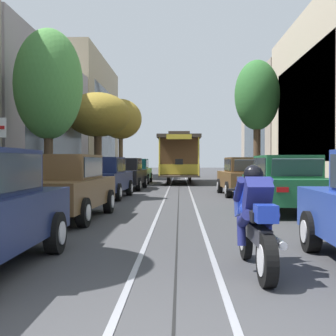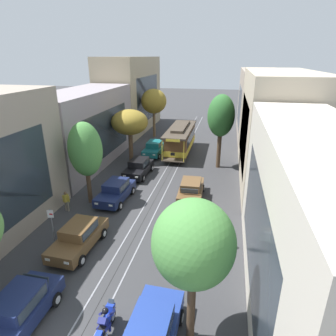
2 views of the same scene
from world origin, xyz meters
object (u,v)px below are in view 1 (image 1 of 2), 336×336
object	(u,v)px
parked_car_black_fourth_left	(125,174)
pedestrian_on_left_pavement	(3,178)
parked_car_navy_mid_left	(102,177)
cable_car_trolley	(179,158)
parked_car_brown_mid_right	(245,176)
parked_car_teal_fifth_left	(136,171)
motorcycle_with_rider	(255,221)
parked_car_brown_second_left	(63,186)
street_tree_kerb_left_fourth	(121,119)
street_tree_kerb_left_second	(48,85)
parked_car_green_second_right	(285,183)
street_tree_kerb_right_second	(257,96)
street_tree_kerb_left_mid	(98,115)

from	to	relation	value
parked_car_black_fourth_left	pedestrian_on_left_pavement	bearing A→B (deg)	-112.26
parked_car_navy_mid_left	pedestrian_on_left_pavement	xyz separation A→B (m)	(-2.91, -2.34, 0.07)
cable_car_trolley	pedestrian_on_left_pavement	size ratio (longest dim) A/B	5.92
parked_car_navy_mid_left	parked_car_brown_mid_right	size ratio (longest dim) A/B	1.00
parked_car_teal_fifth_left	motorcycle_with_rider	bearing A→B (deg)	-80.52
parked_car_brown_second_left	street_tree_kerb_left_fourth	size ratio (longest dim) A/B	0.67
parked_car_brown_second_left	motorcycle_with_rider	world-z (taller)	parked_car_brown_second_left
street_tree_kerb_left_second	parked_car_navy_mid_left	bearing A→B (deg)	20.03
parked_car_green_second_right	pedestrian_on_left_pavement	bearing A→B (deg)	166.50
parked_car_black_fourth_left	parked_car_teal_fifth_left	xyz separation A→B (m)	(-0.07, 6.26, 0.00)
street_tree_kerb_left_fourth	parked_car_black_fourth_left	bearing A→B (deg)	-81.62
street_tree_kerb_left_second	pedestrian_on_left_pavement	distance (m)	3.91
parked_car_green_second_right	street_tree_kerb_left_second	bearing A→B (deg)	154.22
parked_car_green_second_right	motorcycle_with_rider	xyz separation A→B (m)	(-2.01, -6.92, -0.15)
parked_car_teal_fifth_left	street_tree_kerb_right_second	size ratio (longest dim) A/B	0.60
parked_car_brown_second_left	street_tree_kerb_left_second	size ratio (longest dim) A/B	0.70
parked_car_brown_second_left	street_tree_kerb_left_second	bearing A→B (deg)	109.84
parked_car_teal_fifth_left	parked_car_brown_mid_right	distance (m)	11.54
parked_car_teal_fifth_left	street_tree_kerb_left_mid	size ratio (longest dim) A/B	0.79
cable_car_trolley	street_tree_kerb_right_second	bearing A→B (deg)	-40.47
parked_car_brown_second_left	parked_car_green_second_right	bearing A→B (deg)	16.77
street_tree_kerb_left_fourth	pedestrian_on_left_pavement	xyz separation A→B (m)	(-1.03, -21.99, -4.02)
parked_car_brown_second_left	parked_car_navy_mid_left	size ratio (longest dim) A/B	1.00
parked_car_teal_fifth_left	street_tree_kerb_right_second	bearing A→B (deg)	-18.77
parked_car_black_fourth_left	motorcycle_with_rider	size ratio (longest dim) A/B	2.22
parked_car_brown_second_left	parked_car_green_second_right	world-z (taller)	same
parked_car_brown_second_left	street_tree_kerb_left_fourth	bearing A→B (deg)	94.48
parked_car_teal_fifth_left	street_tree_kerb_left_mid	bearing A→B (deg)	-132.50
parked_car_navy_mid_left	street_tree_kerb_left_mid	distance (m)	10.13
parked_car_navy_mid_left	street_tree_kerb_left_second	size ratio (longest dim) A/B	0.69
parked_car_navy_mid_left	cable_car_trolley	world-z (taller)	cable_car_trolley
parked_car_navy_mid_left	parked_car_green_second_right	size ratio (longest dim) A/B	1.01
street_tree_kerb_left_fourth	pedestrian_on_left_pavement	bearing A→B (deg)	-92.67
street_tree_kerb_left_mid	street_tree_kerb_left_fourth	bearing A→B (deg)	90.04
pedestrian_on_left_pavement	parked_car_teal_fifth_left	bearing A→B (deg)	77.58
parked_car_teal_fifth_left	motorcycle_with_rider	size ratio (longest dim) A/B	2.20
parked_car_navy_mid_left	street_tree_kerb_left_second	world-z (taller)	street_tree_kerb_left_second
street_tree_kerb_left_second	street_tree_kerb_left_fourth	distance (m)	20.34
cable_car_trolley	parked_car_black_fourth_left	bearing A→B (deg)	-109.78
street_tree_kerb_left_second	cable_car_trolley	size ratio (longest dim) A/B	0.69
street_tree_kerb_left_mid	street_tree_kerb_left_second	bearing A→B (deg)	-89.92
street_tree_kerb_left_fourth	street_tree_kerb_left_mid	bearing A→B (deg)	-89.96
street_tree_kerb_right_second	street_tree_kerb_left_fourth	bearing A→B (deg)	131.70
motorcycle_with_rider	street_tree_kerb_left_second	bearing A→B (deg)	118.65
parked_car_navy_mid_left	parked_car_teal_fifth_left	xyz separation A→B (m)	(0.15, 11.58, 0.00)
cable_car_trolley	parked_car_navy_mid_left	bearing A→B (deg)	-102.92
parked_car_black_fourth_left	street_tree_kerb_left_second	xyz separation A→B (m)	(-2.09, -6.00, 3.45)
street_tree_kerb_left_fourth	pedestrian_on_left_pavement	distance (m)	22.38
parked_car_navy_mid_left	parked_car_teal_fifth_left	distance (m)	11.58
street_tree_kerb_left_second	parked_car_brown_mid_right	bearing A→B (deg)	15.90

